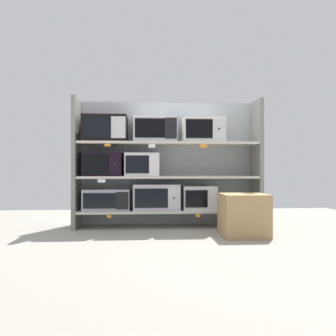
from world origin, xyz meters
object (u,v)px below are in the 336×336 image
microwave_5 (105,129)px  microwave_6 (155,130)px  microwave_1 (156,197)px  microwave_4 (142,165)px  shipping_carton (244,215)px  microwave_3 (103,164)px  microwave_0 (107,200)px  microwave_7 (203,130)px  microwave_2 (199,198)px

microwave_5 → microwave_6: 0.62m
microwave_1 → microwave_4: bearing=-180.0°
microwave_6 → microwave_5: bearing=-180.0°
microwave_6 → shipping_carton: microwave_6 is taller
microwave_3 → microwave_6: bearing=0.0°
shipping_carton → microwave_0: bearing=155.5°
microwave_6 → microwave_7: bearing=-0.0°
microwave_5 → shipping_carton: (1.56, -0.70, -1.00)m
microwave_3 → microwave_6: 0.78m
microwave_0 → shipping_carton: microwave_0 is taller
microwave_3 → microwave_6: (0.65, 0.00, 0.44)m
microwave_6 → microwave_7: (0.61, -0.00, -0.00)m
microwave_2 → microwave_3: bearing=-180.0°
microwave_2 → microwave_4: microwave_4 is taller
microwave_4 → microwave_6: size_ratio=0.78×
microwave_5 → microwave_7: 1.23m
microwave_0 → microwave_5: bearing=-179.4°
microwave_3 → microwave_4: (0.48, 0.00, -0.00)m
shipping_carton → microwave_7: bearing=115.2°
microwave_2 → microwave_5: size_ratio=0.78×
microwave_6 → microwave_7: 0.61m
microwave_0 → shipping_carton: size_ratio=1.20×
microwave_3 → shipping_carton: (1.59, -0.70, -0.56)m
microwave_3 → microwave_5: 0.44m
microwave_2 → microwave_7: microwave_7 is taller
microwave_0 → microwave_3: (-0.05, -0.00, 0.44)m
microwave_2 → microwave_3: 1.28m
microwave_5 → shipping_carton: microwave_5 is taller
microwave_2 → microwave_4: (-0.72, -0.00, 0.42)m
microwave_0 → microwave_3: microwave_3 is taller
microwave_2 → microwave_7: 0.86m
microwave_0 → microwave_7: 1.49m
microwave_4 → microwave_6: bearing=0.0°
microwave_7 → shipping_carton: (0.33, -0.70, -0.99)m
microwave_5 → microwave_0: bearing=0.6°
microwave_4 → microwave_5: size_ratio=0.79×
microwave_6 → microwave_0: bearing=180.0°
microwave_0 → microwave_7: size_ratio=1.11×
microwave_4 → shipping_carton: microwave_4 is taller
microwave_0 → microwave_7: (1.21, -0.00, 0.87)m
microwave_3 → microwave_4: microwave_3 is taller
microwave_4 → shipping_carton: (1.10, -0.70, -0.55)m
microwave_1 → microwave_7: bearing=-0.0°
microwave_4 → microwave_5: microwave_5 is taller
shipping_carton → microwave_6: bearing=143.3°
microwave_5 → microwave_7: size_ratio=1.04×
microwave_7 → shipping_carton: microwave_7 is taller
microwave_0 → microwave_6: (0.60, -0.00, 0.88)m
microwave_3 → shipping_carton: microwave_3 is taller
microwave_3 → microwave_0: bearing=0.5°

